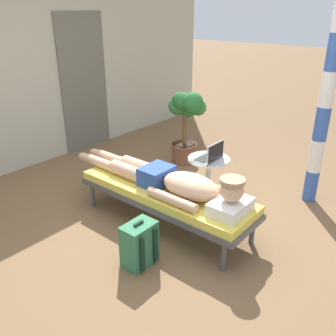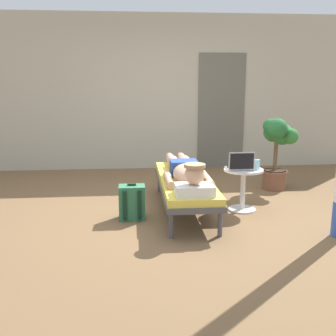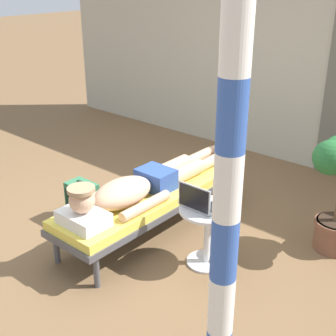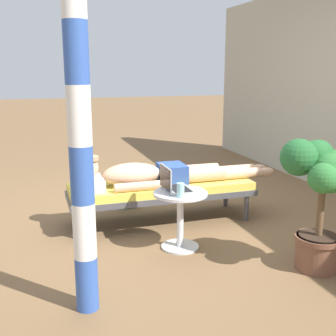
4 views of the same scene
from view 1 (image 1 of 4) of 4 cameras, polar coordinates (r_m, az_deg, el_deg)
name	(u,v)px [view 1 (image 1 of 4)]	position (r m, az deg, el deg)	size (l,w,h in m)	color
ground_plane	(160,231)	(3.75, -1.30, -9.90)	(40.00, 40.00, 0.00)	brown
house_wall_back	(17,68)	(5.35, -22.64, 14.27)	(7.60, 0.20, 2.70)	#B2AD99
house_door_panel	(84,83)	(5.84, -13.05, 12.81)	(0.84, 0.03, 2.04)	#625F54
lounge_chair	(165,194)	(3.70, -0.41, -4.09)	(0.61, 1.93, 0.42)	#4C4C51
person_reclining	(172,181)	(3.58, 0.59, -2.02)	(0.53, 2.17, 0.33)	white
side_table	(208,172)	(4.19, 6.36, -0.58)	(0.48, 0.48, 0.52)	silver
laptop	(210,156)	(4.03, 6.63, 1.88)	(0.31, 0.24, 0.23)	#A5A8AD
drink_glass	(220,151)	(4.20, 8.24, 2.73)	(0.06, 0.06, 0.12)	#99D8E5
backpack	(139,244)	(3.24, -4.57, -11.85)	(0.30, 0.26, 0.42)	#33724C
potted_plant	(185,116)	(5.14, 2.75, 8.20)	(0.48, 0.61, 1.06)	brown
porch_post	(328,89)	(4.21, 23.79, 11.22)	(0.15, 0.15, 2.60)	#3359B2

